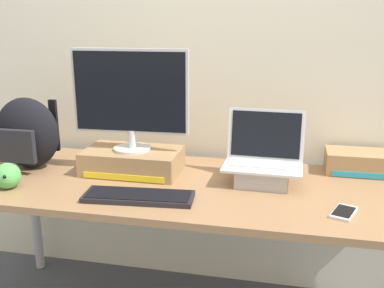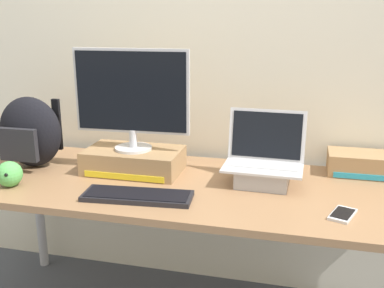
{
  "view_description": "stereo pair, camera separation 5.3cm",
  "coord_description": "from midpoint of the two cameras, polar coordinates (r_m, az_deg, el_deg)",
  "views": [
    {
      "loc": [
        0.39,
        -1.81,
        1.44
      ],
      "look_at": [
        0.0,
        0.0,
        0.91
      ],
      "focal_mm": 42.39,
      "sensor_mm": 36.0,
      "label": 1
    },
    {
      "loc": [
        0.44,
        -1.8,
        1.44
      ],
      "look_at": [
        0.0,
        0.0,
        0.91
      ],
      "focal_mm": 42.39,
      "sensor_mm": 36.0,
      "label": 2
    }
  ],
  "objects": [
    {
      "name": "open_laptop",
      "position": [
        1.99,
        9.72,
        -3.08
      ],
      "size": [
        0.34,
        0.24,
        0.31
      ],
      "rotation": [
        0.0,
        0.0,
        -0.03
      ],
      "color": "#ADADB2",
      "rests_on": "desk"
    },
    {
      "name": "back_wall",
      "position": [
        2.33,
        3.59,
        12.64
      ],
      "size": [
        7.0,
        0.1,
        2.6
      ],
      "primitive_type": "cube",
      "color": "silver",
      "rests_on": "ground"
    },
    {
      "name": "external_keyboard",
      "position": [
        1.84,
        -6.04,
        -6.5
      ],
      "size": [
        0.45,
        0.18,
        0.02
      ],
      "rotation": [
        0.0,
        0.0,
        0.09
      ],
      "color": "black",
      "rests_on": "desk"
    },
    {
      "name": "toner_box_cyan",
      "position": [
        2.24,
        21.43,
        -2.33
      ],
      "size": [
        0.32,
        0.18,
        0.1
      ],
      "color": "#9E7A51",
      "rests_on": "desk"
    },
    {
      "name": "toner_box_yellow",
      "position": [
        2.13,
        -6.61,
        -2.06
      ],
      "size": [
        0.44,
        0.26,
        0.11
      ],
      "color": "#9E7A51",
      "rests_on": "desk"
    },
    {
      "name": "desktop_monitor",
      "position": [
        2.06,
        -6.89,
        5.92
      ],
      "size": [
        0.53,
        0.17,
        0.46
      ],
      "rotation": [
        0.0,
        0.0,
        0.05
      ],
      "color": "silver",
      "rests_on": "toner_box_yellow"
    },
    {
      "name": "cell_phone",
      "position": [
        1.78,
        19.25,
        -8.35
      ],
      "size": [
        0.12,
        0.15,
        0.01
      ],
      "rotation": [
        0.0,
        0.0,
        -0.35
      ],
      "color": "silver",
      "rests_on": "desk"
    },
    {
      "name": "desk",
      "position": [
        2.01,
        0.77,
        -6.63
      ],
      "size": [
        2.09,
        0.76,
        0.73
      ],
      "color": "#99704C",
      "rests_on": "ground"
    },
    {
      "name": "messenger_backpack",
      "position": [
        2.29,
        -19.06,
        1.4
      ],
      "size": [
        0.31,
        0.24,
        0.34
      ],
      "rotation": [
        0.0,
        0.0,
        0.01
      ],
      "color": "black",
      "rests_on": "desk"
    },
    {
      "name": "plush_toy",
      "position": [
        2.08,
        -21.31,
        -3.54
      ],
      "size": [
        0.11,
        0.11,
        0.11
      ],
      "color": "#56B256",
      "rests_on": "desk"
    }
  ]
}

